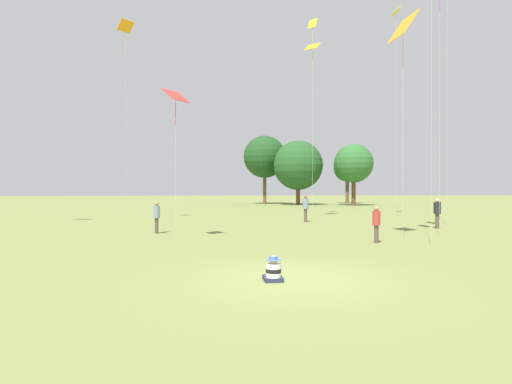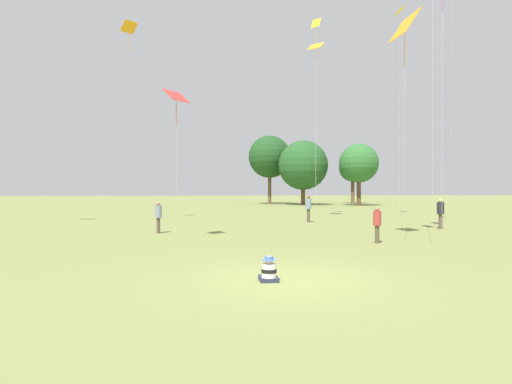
{
  "view_description": "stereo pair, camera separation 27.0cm",
  "coord_description": "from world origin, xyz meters",
  "px_view_note": "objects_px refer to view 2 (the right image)",
  "views": [
    {
      "loc": [
        -2.09,
        -9.65,
        2.2
      ],
      "look_at": [
        -0.16,
        6.32,
        2.12
      ],
      "focal_mm": 28.0,
      "sensor_mm": 36.0,
      "label": 1
    },
    {
      "loc": [
        -1.82,
        -9.68,
        2.2
      ],
      "look_at": [
        -0.16,
        6.32,
        2.12
      ],
      "focal_mm": 28.0,
      "sensor_mm": 36.0,
      "label": 2
    }
  ],
  "objects_px": {
    "person_standing_2": "(308,206)",
    "kite_9": "(176,99)",
    "person_standing_0": "(377,221)",
    "person_standing_1": "(158,214)",
    "kite_3": "(316,36)",
    "kite_5": "(129,35)",
    "seated_toddler": "(269,271)",
    "kite_6": "(316,52)",
    "distant_tree_2": "(359,163)",
    "distant_tree_3": "(270,157)",
    "person_standing_3": "(441,211)",
    "distant_tree_0": "(303,165)",
    "kite_2": "(405,29)",
    "distant_tree_1": "(353,168)",
    "kite_7": "(400,22)"
  },
  "relations": [
    {
      "from": "person_standing_1",
      "to": "kite_2",
      "type": "relative_size",
      "value": 0.16
    },
    {
      "from": "seated_toddler",
      "to": "person_standing_2",
      "type": "height_order",
      "value": "person_standing_2"
    },
    {
      "from": "kite_2",
      "to": "kite_6",
      "type": "xyz_separation_m",
      "value": [
        -0.56,
        12.96,
        3.46
      ]
    },
    {
      "from": "kite_5",
      "to": "distant_tree_1",
      "type": "xyz_separation_m",
      "value": [
        28.29,
        34.5,
        -7.21
      ]
    },
    {
      "from": "kite_5",
      "to": "kite_6",
      "type": "xyz_separation_m",
      "value": [
        13.48,
        0.93,
        -0.38
      ]
    },
    {
      "from": "person_standing_3",
      "to": "distant_tree_0",
      "type": "bearing_deg",
      "value": -6.44
    },
    {
      "from": "person_standing_2",
      "to": "kite_2",
      "type": "bearing_deg",
      "value": 92.45
    },
    {
      "from": "person_standing_1",
      "to": "person_standing_3",
      "type": "distance_m",
      "value": 15.65
    },
    {
      "from": "person_standing_2",
      "to": "distant_tree_3",
      "type": "relative_size",
      "value": 0.17
    },
    {
      "from": "person_standing_2",
      "to": "kite_9",
      "type": "height_order",
      "value": "kite_9"
    },
    {
      "from": "kite_3",
      "to": "kite_5",
      "type": "relative_size",
      "value": 1.17
    },
    {
      "from": "kite_9",
      "to": "distant_tree_3",
      "type": "bearing_deg",
      "value": 77.52
    },
    {
      "from": "person_standing_2",
      "to": "person_standing_3",
      "type": "bearing_deg",
      "value": 133.23
    },
    {
      "from": "kite_2",
      "to": "distant_tree_3",
      "type": "distance_m",
      "value": 46.4
    },
    {
      "from": "person_standing_1",
      "to": "kite_3",
      "type": "relative_size",
      "value": 0.1
    },
    {
      "from": "kite_6",
      "to": "distant_tree_1",
      "type": "relative_size",
      "value": 1.66
    },
    {
      "from": "kite_2",
      "to": "kite_6",
      "type": "relative_size",
      "value": 0.74
    },
    {
      "from": "kite_5",
      "to": "kite_9",
      "type": "height_order",
      "value": "kite_5"
    },
    {
      "from": "kite_3",
      "to": "distant_tree_2",
      "type": "height_order",
      "value": "kite_3"
    },
    {
      "from": "kite_6",
      "to": "distant_tree_2",
      "type": "height_order",
      "value": "kite_6"
    },
    {
      "from": "kite_5",
      "to": "kite_9",
      "type": "distance_m",
      "value": 13.56
    },
    {
      "from": "kite_3",
      "to": "kite_5",
      "type": "bearing_deg",
      "value": -73.57
    },
    {
      "from": "person_standing_2",
      "to": "distant_tree_3",
      "type": "height_order",
      "value": "distant_tree_3"
    },
    {
      "from": "kite_9",
      "to": "person_standing_2",
      "type": "bearing_deg",
      "value": 49.22
    },
    {
      "from": "person_standing_0",
      "to": "person_standing_1",
      "type": "distance_m",
      "value": 10.68
    },
    {
      "from": "kite_7",
      "to": "kite_6",
      "type": "bearing_deg",
      "value": -22.31
    },
    {
      "from": "seated_toddler",
      "to": "kite_5",
      "type": "height_order",
      "value": "kite_5"
    },
    {
      "from": "person_standing_0",
      "to": "kite_5",
      "type": "relative_size",
      "value": 0.11
    },
    {
      "from": "person_standing_0",
      "to": "person_standing_1",
      "type": "height_order",
      "value": "person_standing_1"
    },
    {
      "from": "person_standing_2",
      "to": "kite_3",
      "type": "xyz_separation_m",
      "value": [
        1.81,
        4.97,
        13.59
      ]
    },
    {
      "from": "kite_9",
      "to": "distant_tree_2",
      "type": "xyz_separation_m",
      "value": [
        21.97,
        37.08,
        -0.16
      ]
    },
    {
      "from": "kite_3",
      "to": "seated_toddler",
      "type": "bearing_deg",
      "value": -13.77
    },
    {
      "from": "person_standing_2",
      "to": "kite_5",
      "type": "height_order",
      "value": "kite_5"
    },
    {
      "from": "seated_toddler",
      "to": "kite_6",
      "type": "bearing_deg",
      "value": 72.46
    },
    {
      "from": "seated_toddler",
      "to": "distant_tree_2",
      "type": "height_order",
      "value": "distant_tree_2"
    },
    {
      "from": "seated_toddler",
      "to": "person_standing_0",
      "type": "distance_m",
      "value": 8.32
    },
    {
      "from": "person_standing_1",
      "to": "kite_6",
      "type": "height_order",
      "value": "kite_6"
    },
    {
      "from": "person_standing_3",
      "to": "distant_tree_3",
      "type": "height_order",
      "value": "distant_tree_3"
    },
    {
      "from": "kite_6",
      "to": "distant_tree_2",
      "type": "xyz_separation_m",
      "value": [
        12.74,
        25.22,
        -6.61
      ]
    },
    {
      "from": "person_standing_1",
      "to": "kite_7",
      "type": "bearing_deg",
      "value": 52.3
    },
    {
      "from": "person_standing_2",
      "to": "person_standing_3",
      "type": "relative_size",
      "value": 1.08
    },
    {
      "from": "kite_9",
      "to": "distant_tree_1",
      "type": "relative_size",
      "value": 0.82
    },
    {
      "from": "distant_tree_0",
      "to": "distant_tree_2",
      "type": "bearing_deg",
      "value": -26.24
    },
    {
      "from": "seated_toddler",
      "to": "distant_tree_2",
      "type": "bearing_deg",
      "value": 67.13
    },
    {
      "from": "seated_toddler",
      "to": "person_standing_1",
      "type": "relative_size",
      "value": 0.38
    },
    {
      "from": "kite_3",
      "to": "distant_tree_3",
      "type": "distance_m",
      "value": 31.94
    },
    {
      "from": "kite_5",
      "to": "distant_tree_3",
      "type": "xyz_separation_m",
      "value": [
        14.6,
        34.34,
        -5.49
      ]
    },
    {
      "from": "kite_6",
      "to": "person_standing_1",
      "type": "bearing_deg",
      "value": -57.63
    },
    {
      "from": "distant_tree_1",
      "to": "distant_tree_2",
      "type": "height_order",
      "value": "distant_tree_2"
    },
    {
      "from": "kite_3",
      "to": "kite_6",
      "type": "relative_size",
      "value": 1.21
    }
  ]
}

